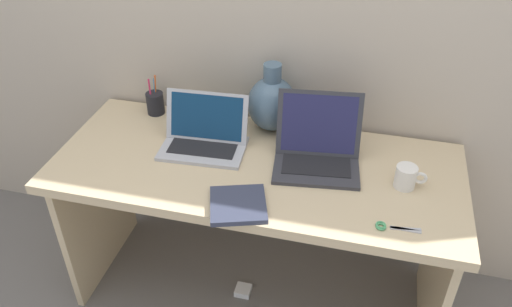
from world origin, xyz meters
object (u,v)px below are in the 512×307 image
Objects in this scene: notebook_stack at (237,205)px; coffee_mug at (406,177)px; scissors at (390,227)px; power_brick at (243,290)px; green_vase at (272,103)px; pen_cup at (155,103)px; laptop_left at (205,134)px; laptop_right at (318,146)px.

notebook_stack is 0.61m from coffee_mug.
coffee_mug is at bearing 79.14° from scissors.
coffee_mug is at bearing 2.78° from power_brick.
coffee_mug is (0.55, -0.27, -0.08)m from green_vase.
pen_cup is at bearing 154.28° from scissors.
green_vase is (0.23, 0.20, 0.06)m from laptop_left.
laptop_left reaches higher than power_brick.
notebook_stack is at bearing -77.37° from power_brick.
notebook_stack is 0.73m from pen_cup.
green_vase reaches higher than coffee_mug.
pen_cup reaches higher than notebook_stack.
pen_cup reaches higher than scissors.
power_brick is at bearing 102.63° from notebook_stack.
power_brick is (-0.27, -0.11, -0.78)m from laptop_right.
notebook_stack is 2.73× the size of power_brick.
power_brick is at bearing -177.22° from coffee_mug.
green_vase is 0.53m from pen_cup.
notebook_stack is (0.22, -0.33, -0.05)m from laptop_left.
notebook_stack is (-0.00, -0.52, -0.11)m from green_vase.
laptop_left is at bearing 148.71° from power_brick.
power_brick is (-0.05, 0.22, -0.72)m from notebook_stack.
coffee_mug is at bearing -13.92° from pen_cup.
laptop_right is at bearing 22.56° from power_brick.
coffee_mug is (0.33, -0.08, -0.03)m from laptop_right.
notebook_stack is at bearing -55.61° from laptop_left.
laptop_left is 0.35m from pen_cup.
green_vase is at bearing 0.63° from pen_cup.
pen_cup is at bearing -179.37° from green_vase.
pen_cup is 0.95m from power_brick.
laptop_right is at bearing 56.20° from notebook_stack.
laptop_right is at bearing 132.55° from scissors.
coffee_mug is (0.56, 0.25, 0.03)m from notebook_stack.
scissors is (-0.04, -0.23, -0.04)m from coffee_mug.
laptop_left is 4.90× the size of power_brick.
notebook_stack is at bearing -155.76° from coffee_mug.
laptop_right reaches higher than laptop_left.
power_brick is (-0.61, -0.03, -0.76)m from coffee_mug.
pen_cup reaches higher than power_brick.
green_vase reaches higher than scissors.
green_vase is 1.53× the size of notebook_stack.
notebook_stack is 1.29× the size of scissors.
green_vase is 0.73m from scissors.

